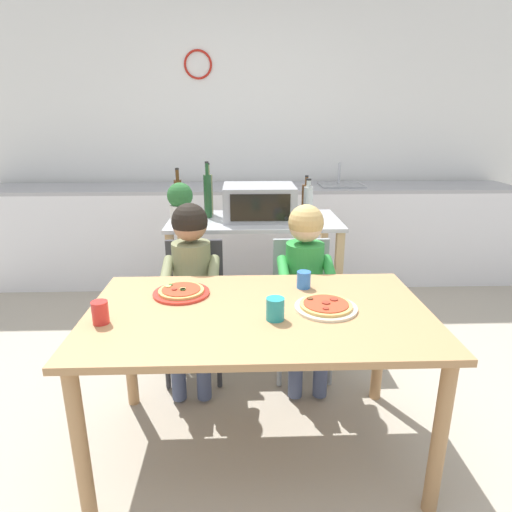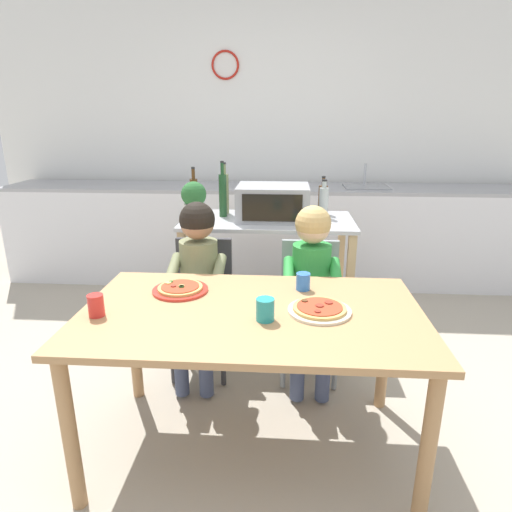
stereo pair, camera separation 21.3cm
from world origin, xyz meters
name	(u,v)px [view 1 (the left image)]	position (x,y,z in m)	size (l,w,h in m)	color
ground_plane	(252,340)	(0.00, 1.07, 0.00)	(11.06, 11.06, 0.00)	#A89E8C
back_wall_tiled	(247,135)	(0.00, 2.73, 1.35)	(5.53, 0.14, 2.70)	white
kitchen_counter	(249,233)	(0.00, 2.33, 0.45)	(4.98, 0.60, 1.11)	silver
kitchen_island_cart	(254,258)	(0.02, 1.19, 0.58)	(1.16, 0.60, 0.86)	#B7BABF
toaster_oven	(259,202)	(0.05, 1.21, 0.97)	(0.48, 0.39, 0.23)	#999BA0
bottle_tall_green_wine	(208,195)	(-0.30, 1.26, 1.01)	(0.05, 0.05, 0.38)	#1E4723
bottle_clear_vinegar	(308,200)	(0.40, 1.28, 0.97)	(0.06, 0.06, 0.26)	#ADB7B2
bottle_dark_olive_oil	(178,198)	(-0.50, 1.26, 1.00)	(0.05, 0.05, 0.34)	#4C2D14
bottle_slim_sauce	(306,198)	(0.40, 1.40, 0.96)	(0.07, 0.07, 0.27)	#4C2D14
bottle_brown_beer	(208,193)	(-0.30, 1.36, 1.01)	(0.06, 0.06, 0.36)	olive
potted_herb_plant	(180,202)	(-0.46, 1.08, 1.00)	(0.17, 0.17, 0.27)	beige
dining_table	(258,329)	(0.00, 0.00, 0.64)	(1.48, 0.87, 0.73)	#AD7F51
dining_chair_left	(195,299)	(-0.36, 0.71, 0.48)	(0.36, 0.36, 0.81)	#333338
dining_chair_right	(302,297)	(0.29, 0.71, 0.48)	(0.36, 0.36, 0.81)	gray
child_in_olive_shirt	(191,272)	(-0.36, 0.59, 0.69)	(0.32, 0.42, 1.06)	#424C6B
child_in_green_shirt	(306,272)	(0.29, 0.59, 0.68)	(0.32, 0.42, 1.04)	#424C6B
pizza_plate_red_rimmed	(181,292)	(-0.36, 0.19, 0.74)	(0.27, 0.27, 0.03)	red
pizza_plate_cream	(326,306)	(0.29, 0.00, 0.74)	(0.27, 0.27, 0.03)	beige
drinking_cup_red	(100,312)	(-0.64, -0.10, 0.78)	(0.07, 0.07, 0.09)	red
drinking_cup_teal	(275,309)	(0.06, -0.09, 0.78)	(0.08, 0.08, 0.09)	teal
drinking_cup_blue	(304,280)	(0.23, 0.25, 0.77)	(0.07, 0.07, 0.08)	blue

